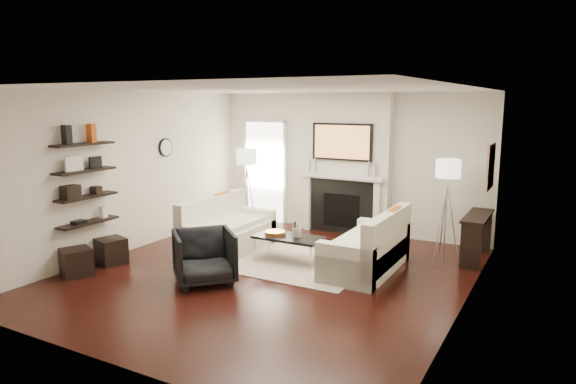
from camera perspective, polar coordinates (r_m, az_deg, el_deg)
The scene contains 71 objects.
room_envelope at distance 7.38m, azimuth -2.25°, elevation 0.82°, with size 6.00×6.00×6.00m.
chimney_breast at distance 9.93m, azimuth 6.35°, elevation 3.14°, with size 1.80×0.25×2.70m, color silver.
fireplace_surround at distance 9.94m, azimuth 5.96°, elevation -1.69°, with size 1.30×0.02×1.04m, color black.
firebox at distance 9.95m, azimuth 5.94°, elevation -2.09°, with size 0.75×0.02×0.65m, color black.
mantel_pilaster_l at distance 10.20m, azimuth 2.17°, elevation -1.17°, with size 0.12×0.08×1.10m, color white.
mantel_pilaster_r at distance 9.66m, azimuth 9.83°, elevation -1.95°, with size 0.12×0.08×1.10m, color white.
mantel_shelf at distance 9.79m, azimuth 5.91°, elevation 1.70°, with size 1.70×0.18×0.07m, color white.
tv_body at distance 9.74m, azimuth 6.04°, elevation 5.56°, with size 1.20×0.06×0.70m, color black.
tv_screen at distance 9.71m, azimuth 5.96°, elevation 5.55°, with size 1.10×0.01×0.62m, color #BF723F.
candlestick_l_tall at distance 10.00m, azimuth 3.05°, elevation 2.98°, with size 0.04×0.04×0.30m, color silver.
candlestick_l_short at distance 10.06m, azimuth 2.38°, elevation 2.86°, with size 0.04×0.04×0.24m, color silver.
candlestick_r_tall at distance 9.58m, azimuth 8.99°, elevation 2.56°, with size 0.04×0.04×0.30m, color silver.
candlestick_r_short at distance 9.54m, azimuth 9.72°, elevation 2.32°, with size 0.04×0.04×0.24m, color silver.
hallway_panel at distance 10.89m, azimuth -2.49°, elevation 2.21°, with size 0.90×0.02×2.10m, color white.
door_trim_l at distance 11.13m, azimuth -4.66°, elevation 2.36°, with size 0.06×0.06×2.16m, color white.
door_trim_r at distance 10.64m, azimuth -0.34°, elevation 2.03°, with size 0.06×0.06×2.16m, color white.
door_trim_top at distance 10.78m, azimuth -2.59°, elevation 7.90°, with size 1.02×0.06×0.06m, color white.
rug at distance 8.37m, azimuth 0.08°, elevation -7.52°, with size 2.60×2.00×0.01m, color #BBAB9A.
loveseat_left_base at distance 8.86m, azimuth -6.63°, elevation -5.23°, with size 0.85×1.80×0.42m, color white.
loveseat_left_back at distance 8.97m, azimuth -8.41°, elevation -2.99°, with size 0.18×1.80×0.80m, color white.
loveseat_left_arm_n at distance 8.21m, azimuth -9.93°, elevation -5.89°, with size 0.85×0.18×0.60m, color white.
loveseat_left_arm_s at distance 9.48m, azimuth -3.80°, elevation -3.60°, with size 0.85×0.18×0.60m, color white.
loveseat_left_cushion at distance 8.76m, azimuth -6.39°, elevation -3.63°, with size 0.63×1.44×0.10m, color white.
pillow_left_orange at distance 9.16m, azimuth -7.31°, elevation -1.38°, with size 0.10×0.42×0.42m, color #BB5017.
pillow_left_charcoal at distance 8.70m, azimuth -9.64°, elevation -2.12°, with size 0.10×0.40×0.40m, color black.
loveseat_right_base at distance 7.92m, azimuth 8.60°, elevation -7.12°, with size 0.85×1.80×0.42m, color white.
loveseat_right_back at distance 7.73m, azimuth 11.00°, elevation -5.19°, with size 0.18×1.80×0.80m, color white.
loveseat_right_arm_n at distance 7.17m, azimuth 6.35°, elevation -8.16°, with size 0.85×0.18×0.60m, color white.
loveseat_right_arm_s at distance 8.63m, azimuth 10.50°, elevation -5.12°, with size 0.85×0.18×0.60m, color white.
loveseat_right_cushion at distance 7.86m, azimuth 8.31°, elevation -5.27°, with size 0.63×1.44×0.10m, color white.
pillow_right_orange at distance 7.96m, azimuth 11.72°, elevation -3.26°, with size 0.10×0.42×0.42m, color #BB5017.
pillow_right_charcoal at distance 7.40m, azimuth 10.34°, elevation -4.29°, with size 0.10×0.40×0.40m, color black.
coffee_table at distance 8.18m, azimuth 0.09°, elevation -5.08°, with size 1.10×0.55×0.04m, color black.
coffee_leg_nw at distance 8.30m, azimuth -3.70°, elevation -6.38°, with size 0.02×0.02×0.38m, color silver.
coffee_leg_ne at distance 7.83m, azimuth 2.55°, elevation -7.38°, with size 0.02×0.02×0.38m, color silver.
coffee_leg_sw at distance 8.66m, azimuth -2.12°, elevation -5.66°, with size 0.02×0.02×0.38m, color silver.
coffee_leg_se at distance 8.21m, azimuth 3.92°, elevation -6.57°, with size 0.02×0.02×0.38m, color silver.
hurricane_glass at distance 8.07m, azimuth 1.03°, elevation -4.11°, with size 0.14×0.14×0.25m, color white.
hurricane_candle at distance 8.08m, azimuth 1.02°, elevation -4.56°, with size 0.09×0.09×0.14m, color white.
copper_bowl at distance 8.28m, azimuth -1.43°, elevation -4.56°, with size 0.33×0.33×0.06m, color #A05F1A.
armchair at distance 7.35m, azimuth -9.29°, elevation -6.86°, with size 0.80×0.75×0.82m, color black.
lamp_left_post at distance 10.36m, azimuth -4.55°, elevation -0.73°, with size 0.02×0.02×1.20m, color silver.
lamp_left_shade at distance 10.24m, azimuth -4.61°, elevation 3.94°, with size 0.40×0.40×0.30m, color white.
lamp_left_leg_a at distance 10.30m, azimuth -4.04°, elevation -0.79°, with size 0.02×0.02×1.25m, color silver.
lamp_left_leg_b at distance 10.47m, azimuth -4.51°, elevation -0.62°, with size 0.02×0.02×1.25m, color silver.
lamp_left_leg_c at distance 10.32m, azimuth -5.09°, elevation -0.79°, with size 0.02×0.02×1.25m, color silver.
lamp_right_post at distance 8.94m, azimuth 17.10°, elevation -2.90°, with size 0.02×0.02×1.20m, color silver.
lamp_right_shade at distance 8.79m, azimuth 17.38°, elevation 2.51°, with size 0.40×0.40×0.30m, color white.
lamp_right_leg_a at distance 8.92m, azimuth 17.79°, elevation -2.96°, with size 0.02×0.02×1.25m, color silver.
lamp_right_leg_b at distance 9.04m, azimuth 16.88°, elevation -2.74°, with size 0.02×0.02×1.25m, color silver.
lamp_right_leg_c at distance 8.86m, azimuth 16.62°, elevation -2.99°, with size 0.02×0.02×1.25m, color silver.
console_top at distance 8.73m, azimuth 20.35°, elevation -2.51°, with size 0.35×1.20×0.04m, color black.
console_leg_n at distance 8.29m, azimuth 19.61°, elevation -5.79°, with size 0.30×0.04×0.71m, color black.
console_leg_s at distance 9.34m, azimuth 20.72°, elevation -4.10°, with size 0.30×0.04×0.71m, color black.
wall_art at distance 8.41m, azimuth 21.59°, elevation 2.63°, with size 0.03×0.70×0.70m, color tan.
shelf_bottom at distance 8.46m, azimuth -21.29°, elevation -3.17°, with size 0.25×1.00×0.04m, color black.
shelf_lower at distance 8.38m, azimuth -21.47°, elevation -0.50°, with size 0.25×1.00×0.04m, color black.
shelf_upper at distance 8.32m, azimuth -21.64°, elevation 2.21°, with size 0.25×1.00×0.04m, color black.
shelf_top at distance 8.28m, azimuth -21.82°, elevation 4.95°, with size 0.25×1.00×0.04m, color black.
decor_magfile_a at distance 8.10m, azimuth -23.38°, elevation 5.87°, with size 0.12×0.10×0.28m, color black.
decor_magfile_b at distance 8.38m, azimuth -21.01°, elevation 6.13°, with size 0.12×0.10×0.28m, color #BB5017.
decor_frame_a at distance 8.19m, azimuth -22.69°, elevation 2.92°, with size 0.04×0.30×0.22m, color white.
decor_frame_b at distance 8.44m, azimuth -20.62°, elevation 3.11°, with size 0.04×0.22×0.18m, color black.
decor_wine_rack at distance 8.19m, azimuth -23.01°, elevation -0.00°, with size 0.18×0.25×0.20m, color black.
decor_box_small at distance 8.48m, azimuth -20.55°, elevation 0.21°, with size 0.15×0.12×0.12m, color black.
decor_books at distance 8.34m, azimuth -22.23°, elevation -3.11°, with size 0.14×0.20×0.05m, color black.
decor_box_tall at distance 8.62m, azimuth -19.85°, elevation -2.11°, with size 0.10×0.10×0.18m, color white.
clock_rim at distance 9.69m, azimuth -13.46°, elevation 4.84°, with size 0.34×0.34×0.04m, color black.
clock_face at distance 9.67m, azimuth -13.35°, elevation 4.84°, with size 0.29×0.29×0.01m, color white.
ottoman_near at distance 8.64m, azimuth -19.05°, elevation -6.18°, with size 0.40×0.40×0.40m, color black.
ottoman_far at distance 8.24m, azimuth -22.45°, elevation -7.19°, with size 0.40×0.40×0.40m, color black.
Camera 1 is at (3.76, -6.24, 2.53)m, focal length 32.00 mm.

